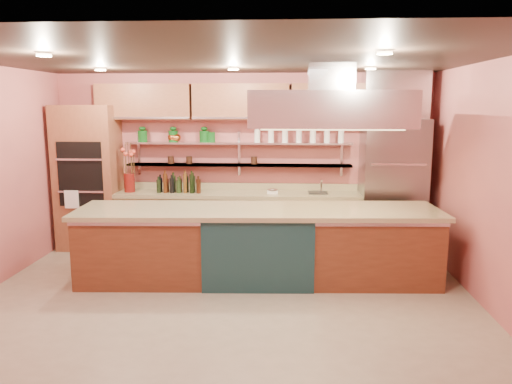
# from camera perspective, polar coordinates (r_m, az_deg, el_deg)

# --- Properties ---
(floor) EXTENTS (6.00, 5.00, 0.02)m
(floor) POSITION_cam_1_polar(r_m,az_deg,el_deg) (6.07, -3.62, -12.51)
(floor) COLOR gray
(floor) RESTS_ON ground
(ceiling) EXTENTS (6.00, 5.00, 0.02)m
(ceiling) POSITION_cam_1_polar(r_m,az_deg,el_deg) (5.63, -3.94, 14.96)
(ceiling) COLOR black
(ceiling) RESTS_ON wall_back
(wall_back) EXTENTS (6.00, 0.04, 2.80)m
(wall_back) POSITION_cam_1_polar(r_m,az_deg,el_deg) (8.14, -1.57, 3.57)
(wall_back) COLOR #BC5C58
(wall_back) RESTS_ON floor
(wall_front) EXTENTS (6.00, 0.04, 2.80)m
(wall_front) POSITION_cam_1_polar(r_m,az_deg,el_deg) (3.27, -9.29, -6.27)
(wall_front) COLOR #BC5C58
(wall_front) RESTS_ON floor
(wall_right) EXTENTS (0.04, 5.00, 2.80)m
(wall_right) POSITION_cam_1_polar(r_m,az_deg,el_deg) (6.08, 25.53, 0.41)
(wall_right) COLOR #BC5C58
(wall_right) RESTS_ON floor
(oven_stack) EXTENTS (0.95, 0.64, 2.30)m
(oven_stack) POSITION_cam_1_polar(r_m,az_deg,el_deg) (8.44, -18.57, 1.57)
(oven_stack) COLOR brown
(oven_stack) RESTS_ON floor
(refrigerator) EXTENTS (0.95, 0.72, 2.10)m
(refrigerator) POSITION_cam_1_polar(r_m,az_deg,el_deg) (7.97, 15.28, 0.54)
(refrigerator) COLOR gray
(refrigerator) RESTS_ON floor
(back_counter) EXTENTS (3.84, 0.64, 0.93)m
(back_counter) POSITION_cam_1_polar(r_m,az_deg,el_deg) (8.01, -2.08, -3.33)
(back_counter) COLOR #9D8C5E
(back_counter) RESTS_ON floor
(wall_shelf_lower) EXTENTS (3.60, 0.26, 0.03)m
(wall_shelf_lower) POSITION_cam_1_polar(r_m,az_deg,el_deg) (8.03, -2.00, 3.11)
(wall_shelf_lower) COLOR silver
(wall_shelf_lower) RESTS_ON wall_back
(wall_shelf_upper) EXTENTS (3.60, 0.26, 0.03)m
(wall_shelf_upper) POSITION_cam_1_polar(r_m,az_deg,el_deg) (7.99, -2.02, 5.60)
(wall_shelf_upper) COLOR silver
(wall_shelf_upper) RESTS_ON wall_back
(upper_cabinets) EXTENTS (4.60, 0.36, 0.55)m
(upper_cabinets) POSITION_cam_1_polar(r_m,az_deg,el_deg) (7.91, -1.72, 10.27)
(upper_cabinets) COLOR brown
(upper_cabinets) RESTS_ON wall_back
(range_hood) EXTENTS (2.00, 1.00, 0.45)m
(range_hood) POSITION_cam_1_polar(r_m,az_deg,el_deg) (6.39, 8.45, 9.35)
(range_hood) COLOR silver
(range_hood) RESTS_ON ceiling
(ceiling_downlights) EXTENTS (4.00, 2.80, 0.02)m
(ceiling_downlights) POSITION_cam_1_polar(r_m,az_deg,el_deg) (5.82, -3.68, 14.50)
(ceiling_downlights) COLOR #FFE5A5
(ceiling_downlights) RESTS_ON ceiling
(island) EXTENTS (4.68, 1.23, 0.97)m
(island) POSITION_cam_1_polar(r_m,az_deg,el_deg) (6.63, 0.25, -5.99)
(island) COLOR brown
(island) RESTS_ON floor
(flower_vase) EXTENTS (0.21, 0.21, 0.30)m
(flower_vase) POSITION_cam_1_polar(r_m,az_deg,el_deg) (8.20, -14.26, 1.04)
(flower_vase) COLOR maroon
(flower_vase) RESTS_ON back_counter
(oil_bottle_cluster) EXTENTS (0.78, 0.51, 0.24)m
(oil_bottle_cluster) POSITION_cam_1_polar(r_m,az_deg,el_deg) (7.99, -8.77, 0.81)
(oil_bottle_cluster) COLOR black
(oil_bottle_cluster) RESTS_ON back_counter
(kitchen_scale) EXTENTS (0.19, 0.15, 0.09)m
(kitchen_scale) POSITION_cam_1_polar(r_m,az_deg,el_deg) (7.83, 1.91, 0.17)
(kitchen_scale) COLOR silver
(kitchen_scale) RESTS_ON back_counter
(bar_faucet) EXTENTS (0.04, 0.04, 0.22)m
(bar_faucet) POSITION_cam_1_polar(r_m,az_deg,el_deg) (7.93, 7.46, 0.68)
(bar_faucet) COLOR silver
(bar_faucet) RESTS_ON back_counter
(copper_kettle) EXTENTS (0.18, 0.18, 0.14)m
(copper_kettle) POSITION_cam_1_polar(r_m,az_deg,el_deg) (8.14, -9.17, 6.15)
(copper_kettle) COLOR orange
(copper_kettle) RESTS_ON wall_shelf_upper
(green_canister) EXTENTS (0.17, 0.17, 0.16)m
(green_canister) POSITION_cam_1_polar(r_m,az_deg,el_deg) (8.04, -5.17, 6.27)
(green_canister) COLOR #0E4514
(green_canister) RESTS_ON wall_shelf_upper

